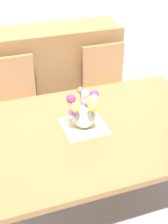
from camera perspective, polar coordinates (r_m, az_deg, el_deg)
name	(u,v)px	position (r m, az deg, el deg)	size (l,w,h in m)	color
ground_plane	(96,202)	(2.65, 2.24, -15.70)	(12.00, 12.00, 0.00)	#939399
dining_table	(98,136)	(2.21, 2.59, -4.35)	(1.61, 1.11, 0.73)	olive
chair_left	(15,101)	(2.93, -12.12, 1.90)	(0.42, 0.42, 0.90)	#9E7047
chair_right	(107,86)	(3.13, 4.04, 4.67)	(0.42, 0.42, 0.90)	#9E7047
dresser	(52,76)	(3.38, -5.73, 6.47)	(1.40, 0.47, 1.00)	olive
placemat	(84,127)	(2.16, 0.00, -2.60)	(0.29, 0.29, 0.01)	#CCB789
flower_vase	(84,111)	(2.07, 0.00, 0.21)	(0.24, 0.29, 0.27)	silver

